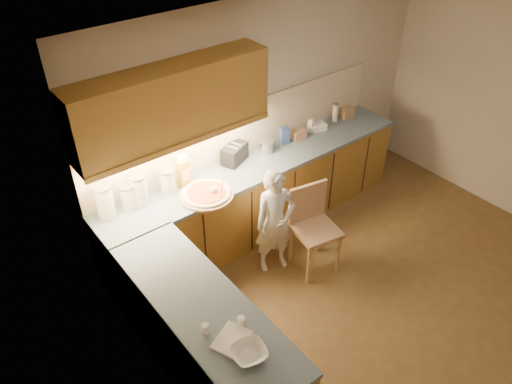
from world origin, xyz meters
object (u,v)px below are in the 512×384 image
(child, at_px, (275,222))
(toaster, at_px, (235,154))
(pizza_on_board, at_px, (207,194))
(wooden_chair, at_px, (312,222))
(oil_jug, at_px, (184,172))

(child, bearing_deg, toaster, 100.83)
(pizza_on_board, relative_size, wooden_chair, 0.56)
(toaster, bearing_deg, wooden_chair, -97.54)
(wooden_chair, bearing_deg, oil_jug, 146.43)
(pizza_on_board, height_order, child, child)
(child, relative_size, oil_jug, 3.45)
(oil_jug, xyz_separation_m, toaster, (0.66, 0.05, -0.06))
(pizza_on_board, xyz_separation_m, oil_jug, (-0.08, 0.29, 0.14))
(toaster, bearing_deg, pizza_on_board, -173.29)
(pizza_on_board, xyz_separation_m, toaster, (0.59, 0.34, 0.08))
(oil_jug, height_order, toaster, oil_jug)
(pizza_on_board, distance_m, oil_jug, 0.33)
(wooden_chair, xyz_separation_m, oil_jug, (-0.94, 0.93, 0.52))
(pizza_on_board, distance_m, toaster, 0.68)
(oil_jug, bearing_deg, pizza_on_board, -75.09)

